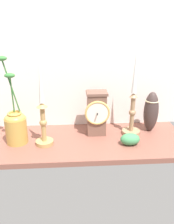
{
  "coord_description": "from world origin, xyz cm",
  "views": [
    {
      "loc": [
        -2.99,
        -104.35,
        56.43
      ],
      "look_at": [
        4.09,
        0.0,
        14.0
      ],
      "focal_mm": 40.72,
      "sensor_mm": 36.0,
      "label": 1
    }
  ],
  "objects_px": {
    "mantel_clock": "(97,113)",
    "candlestick_tall_left": "(133,107)",
    "brass_vase_jar": "(16,125)",
    "tall_ceramic_vase": "(151,111)",
    "candlestick_tall_center": "(43,118)"
  },
  "relations": [
    {
      "from": "mantel_clock",
      "to": "candlestick_tall_left",
      "type": "distance_m",
      "value": 0.17
    },
    {
      "from": "mantel_clock",
      "to": "candlestick_tall_left",
      "type": "relative_size",
      "value": 0.51
    },
    {
      "from": "candlestick_tall_left",
      "to": "brass_vase_jar",
      "type": "relative_size",
      "value": 1.06
    },
    {
      "from": "candlestick_tall_left",
      "to": "tall_ceramic_vase",
      "type": "bearing_deg",
      "value": 16.44
    },
    {
      "from": "candlestick_tall_left",
      "to": "tall_ceramic_vase",
      "type": "height_order",
      "value": "candlestick_tall_left"
    },
    {
      "from": "brass_vase_jar",
      "to": "tall_ceramic_vase",
      "type": "height_order",
      "value": "brass_vase_jar"
    },
    {
      "from": "brass_vase_jar",
      "to": "tall_ceramic_vase",
      "type": "xyz_separation_m",
      "value": [
        0.64,
        0.08,
        0.02
      ]
    },
    {
      "from": "mantel_clock",
      "to": "candlestick_tall_center",
      "type": "bearing_deg",
      "value": -160.57
    },
    {
      "from": "mantel_clock",
      "to": "brass_vase_jar",
      "type": "bearing_deg",
      "value": -170.42
    },
    {
      "from": "mantel_clock",
      "to": "candlestick_tall_center",
      "type": "relative_size",
      "value": 0.58
    },
    {
      "from": "candlestick_tall_center",
      "to": "tall_ceramic_vase",
      "type": "bearing_deg",
      "value": 11.63
    },
    {
      "from": "brass_vase_jar",
      "to": "tall_ceramic_vase",
      "type": "distance_m",
      "value": 0.64
    },
    {
      "from": "mantel_clock",
      "to": "brass_vase_jar",
      "type": "height_order",
      "value": "brass_vase_jar"
    },
    {
      "from": "candlestick_tall_left",
      "to": "candlestick_tall_center",
      "type": "bearing_deg",
      "value": -169.57
    },
    {
      "from": "mantel_clock",
      "to": "candlestick_tall_left",
      "type": "xyz_separation_m",
      "value": [
        0.17,
        -0.01,
        0.03
      ]
    }
  ]
}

